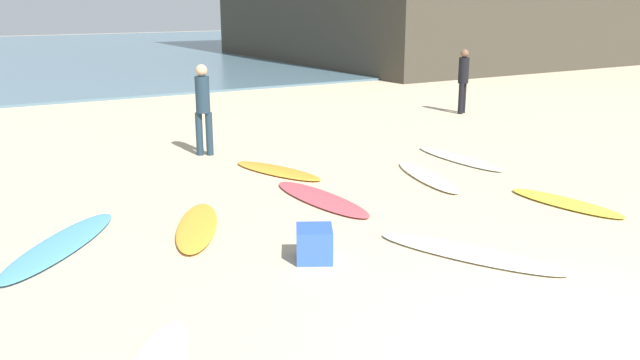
{
  "coord_description": "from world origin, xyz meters",
  "views": [
    {
      "loc": [
        -4.63,
        -3.28,
        3.05
      ],
      "look_at": [
        0.51,
        5.4,
        0.3
      ],
      "focal_mm": 37.41,
      "sensor_mm": 36.0,
      "label": 1
    }
  ],
  "objects_px": {
    "surfboard_5": "(566,203)",
    "beachgoer_near": "(203,105)",
    "surfboard_2": "(321,198)",
    "surfboard_3": "(469,253)",
    "beachgoer_mid": "(463,78)",
    "surfboard_1": "(427,176)",
    "surfboard_4": "(459,158)",
    "surfboard_7": "(61,245)",
    "surfboard_8": "(277,171)",
    "beach_cooler": "(314,244)",
    "surfboard_0": "(197,227)"
  },
  "relations": [
    {
      "from": "surfboard_8",
      "to": "beach_cooler",
      "type": "bearing_deg",
      "value": 51.16
    },
    {
      "from": "surfboard_1",
      "to": "surfboard_5",
      "type": "height_order",
      "value": "surfboard_1"
    },
    {
      "from": "surfboard_8",
      "to": "beachgoer_mid",
      "type": "distance_m",
      "value": 8.04
    },
    {
      "from": "surfboard_2",
      "to": "surfboard_8",
      "type": "height_order",
      "value": "surfboard_8"
    },
    {
      "from": "beach_cooler",
      "to": "surfboard_8",
      "type": "bearing_deg",
      "value": 68.92
    },
    {
      "from": "surfboard_3",
      "to": "surfboard_5",
      "type": "xyz_separation_m",
      "value": [
        2.73,
        0.81,
        0.0
      ]
    },
    {
      "from": "surfboard_1",
      "to": "beachgoer_near",
      "type": "distance_m",
      "value": 4.68
    },
    {
      "from": "surfboard_3",
      "to": "surfboard_8",
      "type": "xyz_separation_m",
      "value": [
        -0.17,
        4.82,
        0.0
      ]
    },
    {
      "from": "surfboard_5",
      "to": "beachgoer_near",
      "type": "relative_size",
      "value": 1.05
    },
    {
      "from": "surfboard_5",
      "to": "surfboard_7",
      "type": "height_order",
      "value": "surfboard_7"
    },
    {
      "from": "surfboard_5",
      "to": "beachgoer_mid",
      "type": "bearing_deg",
      "value": -128.32
    },
    {
      "from": "surfboard_3",
      "to": "surfboard_8",
      "type": "height_order",
      "value": "surfboard_8"
    },
    {
      "from": "surfboard_2",
      "to": "beachgoer_mid",
      "type": "relative_size",
      "value": 1.35
    },
    {
      "from": "surfboard_4",
      "to": "surfboard_1",
      "type": "bearing_deg",
      "value": -150.21
    },
    {
      "from": "surfboard_3",
      "to": "surfboard_7",
      "type": "distance_m",
      "value": 5.13
    },
    {
      "from": "surfboard_8",
      "to": "surfboard_5",
      "type": "bearing_deg",
      "value": 108.11
    },
    {
      "from": "surfboard_1",
      "to": "surfboard_7",
      "type": "bearing_deg",
      "value": 17.32
    },
    {
      "from": "surfboard_2",
      "to": "surfboard_8",
      "type": "distance_m",
      "value": 1.91
    },
    {
      "from": "surfboard_2",
      "to": "surfboard_8",
      "type": "bearing_deg",
      "value": -99.84
    },
    {
      "from": "surfboard_2",
      "to": "beach_cooler",
      "type": "xyz_separation_m",
      "value": [
        -1.32,
        -2.07,
        0.17
      ]
    },
    {
      "from": "surfboard_4",
      "to": "surfboard_7",
      "type": "height_order",
      "value": "surfboard_7"
    },
    {
      "from": "surfboard_7",
      "to": "surfboard_1",
      "type": "bearing_deg",
      "value": 42.01
    },
    {
      "from": "beachgoer_mid",
      "to": "beach_cooler",
      "type": "height_order",
      "value": "beachgoer_mid"
    },
    {
      "from": "surfboard_0",
      "to": "surfboard_2",
      "type": "bearing_deg",
      "value": 33.28
    },
    {
      "from": "surfboard_2",
      "to": "surfboard_1",
      "type": "bearing_deg",
      "value": -178.88
    },
    {
      "from": "surfboard_5",
      "to": "beachgoer_near",
      "type": "bearing_deg",
      "value": -66.37
    },
    {
      "from": "surfboard_0",
      "to": "surfboard_1",
      "type": "xyz_separation_m",
      "value": [
        4.44,
        0.5,
        -0.01
      ]
    },
    {
      "from": "surfboard_2",
      "to": "surfboard_4",
      "type": "bearing_deg",
      "value": -169.08
    },
    {
      "from": "surfboard_0",
      "to": "surfboard_7",
      "type": "xyz_separation_m",
      "value": [
        -1.74,
        0.23,
        -0.01
      ]
    },
    {
      "from": "surfboard_1",
      "to": "surfboard_8",
      "type": "height_order",
      "value": "surfboard_1"
    },
    {
      "from": "surfboard_3",
      "to": "surfboard_2",
      "type": "bearing_deg",
      "value": -107.17
    },
    {
      "from": "surfboard_0",
      "to": "surfboard_3",
      "type": "xyz_separation_m",
      "value": [
        2.54,
        -2.61,
        -0.01
      ]
    },
    {
      "from": "surfboard_5",
      "to": "beachgoer_near",
      "type": "distance_m",
      "value": 7.02
    },
    {
      "from": "surfboard_8",
      "to": "beachgoer_mid",
      "type": "relative_size",
      "value": 1.19
    },
    {
      "from": "surfboard_4",
      "to": "beach_cooler",
      "type": "height_order",
      "value": "beach_cooler"
    },
    {
      "from": "beachgoer_near",
      "to": "beach_cooler",
      "type": "distance_m",
      "value": 6.08
    },
    {
      "from": "surfboard_2",
      "to": "surfboard_3",
      "type": "distance_m",
      "value": 2.94
    },
    {
      "from": "beachgoer_near",
      "to": "surfboard_7",
      "type": "bearing_deg",
      "value": -101.88
    },
    {
      "from": "surfboard_1",
      "to": "surfboard_2",
      "type": "relative_size",
      "value": 0.95
    },
    {
      "from": "surfboard_3",
      "to": "surfboard_5",
      "type": "bearing_deg",
      "value": 171.89
    },
    {
      "from": "surfboard_3",
      "to": "surfboard_7",
      "type": "xyz_separation_m",
      "value": [
        -4.27,
        2.84,
        0.01
      ]
    },
    {
      "from": "surfboard_4",
      "to": "surfboard_7",
      "type": "distance_m",
      "value": 7.68
    },
    {
      "from": "beachgoer_mid",
      "to": "surfboard_7",
      "type": "bearing_deg",
      "value": -4.13
    },
    {
      "from": "surfboard_1",
      "to": "beach_cooler",
      "type": "xyz_separation_m",
      "value": [
        -3.61,
        -2.26,
        0.17
      ]
    },
    {
      "from": "surfboard_4",
      "to": "beachgoer_near",
      "type": "bearing_deg",
      "value": 146.04
    },
    {
      "from": "surfboard_0",
      "to": "surfboard_4",
      "type": "distance_m",
      "value": 6.01
    },
    {
      "from": "surfboard_0",
      "to": "surfboard_7",
      "type": "relative_size",
      "value": 0.81
    },
    {
      "from": "beachgoer_mid",
      "to": "surfboard_1",
      "type": "bearing_deg",
      "value": 14.58
    },
    {
      "from": "surfboard_4",
      "to": "surfboard_7",
      "type": "relative_size",
      "value": 0.92
    },
    {
      "from": "surfboard_5",
      "to": "surfboard_8",
      "type": "height_order",
      "value": "surfboard_5"
    }
  ]
}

